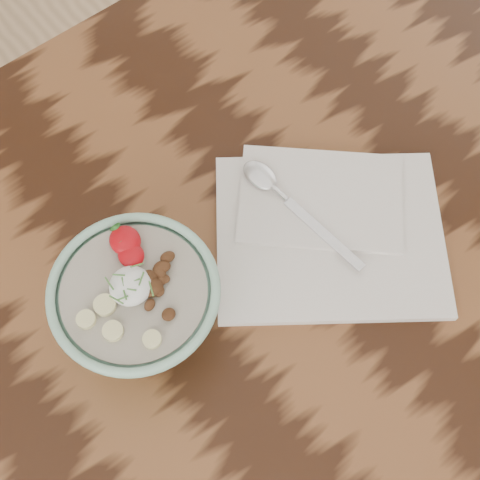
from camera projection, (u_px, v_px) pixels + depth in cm
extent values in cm
cube|color=black|center=(167.00, 320.00, 81.96)|extent=(160.00, 90.00, 4.00)
cylinder|color=#4C2D19|center=(351.00, 53.00, 147.06)|extent=(7.00, 7.00, 71.00)
cylinder|color=#94C8AE|center=(145.00, 319.00, 79.28)|extent=(8.18, 8.18, 1.17)
torus|color=#94C8AE|center=(133.00, 291.00, 70.63)|extent=(18.59, 18.59, 1.07)
cylinder|color=#B7AC97|center=(134.00, 293.00, 71.16)|extent=(15.77, 15.77, 0.97)
ellipsoid|color=white|center=(131.00, 286.00, 70.05)|extent=(4.54, 4.54, 2.50)
ellipsoid|color=#B4080F|center=(131.00, 255.00, 71.66)|extent=(2.80, 3.08, 1.54)
cone|color=#286623|center=(124.00, 245.00, 71.80)|extent=(1.40, 1.03, 1.52)
ellipsoid|color=#B4080F|center=(125.00, 241.00, 72.22)|extent=(3.34, 3.68, 1.84)
cone|color=#286623|center=(117.00, 229.00, 72.45)|extent=(1.40, 1.03, 1.52)
cylinder|color=beige|center=(105.00, 305.00, 69.65)|extent=(2.36, 2.36, 0.70)
cylinder|color=beige|center=(152.00, 339.00, 68.09)|extent=(1.95, 1.95, 0.70)
cylinder|color=beige|center=(113.00, 331.00, 68.46)|extent=(2.18, 2.18, 0.70)
cylinder|color=beige|center=(86.00, 319.00, 68.99)|extent=(2.03, 2.03, 0.70)
ellipsoid|color=#4E2A17|center=(155.00, 287.00, 70.24)|extent=(2.66, 2.66, 1.36)
ellipsoid|color=#4E2A17|center=(169.00, 314.00, 69.12)|extent=(1.76, 1.66, 0.88)
ellipsoid|color=#4E2A17|center=(159.00, 272.00, 70.99)|extent=(1.36, 1.81, 1.04)
ellipsoid|color=#4E2A17|center=(159.00, 291.00, 70.25)|extent=(1.73, 1.71, 0.93)
ellipsoid|color=#4E2A17|center=(168.00, 257.00, 71.74)|extent=(1.86, 1.46, 1.29)
ellipsoid|color=#4E2A17|center=(151.00, 292.00, 70.08)|extent=(2.05, 1.85, 1.23)
ellipsoid|color=#4E2A17|center=(161.00, 280.00, 70.80)|extent=(1.32, 1.47, 0.95)
ellipsoid|color=#4E2A17|center=(164.00, 279.00, 70.82)|extent=(1.72, 1.72, 0.77)
ellipsoid|color=#4E2A17|center=(149.00, 277.00, 70.75)|extent=(2.25, 2.30, 1.34)
ellipsoid|color=#4E2A17|center=(162.00, 267.00, 71.21)|extent=(2.25, 1.99, 1.30)
ellipsoid|color=#4E2A17|center=(150.00, 305.00, 69.55)|extent=(1.75, 1.58, 0.98)
cylinder|color=#497F36|center=(137.00, 265.00, 69.82)|extent=(1.38, 0.69, 0.23)
cylinder|color=#497F36|center=(123.00, 282.00, 69.04)|extent=(0.58, 1.00, 0.22)
cylinder|color=#497F36|center=(141.00, 279.00, 69.19)|extent=(1.33, 1.06, 0.23)
cylinder|color=#497F36|center=(119.00, 275.00, 69.36)|extent=(1.09, 1.03, 0.23)
cylinder|color=#497F36|center=(151.00, 289.00, 68.72)|extent=(0.77, 1.65, 0.24)
cylinder|color=#497F36|center=(116.00, 300.00, 68.21)|extent=(0.80, 1.70, 0.24)
cylinder|color=#497F36|center=(122.00, 298.00, 68.28)|extent=(1.23, 0.50, 0.22)
cylinder|color=#497F36|center=(109.00, 283.00, 68.96)|extent=(0.26, 1.68, 0.24)
cylinder|color=#497F36|center=(135.00, 281.00, 69.08)|extent=(1.21, 0.50, 0.22)
cylinder|color=#497F36|center=(125.00, 295.00, 68.43)|extent=(0.54, 1.10, 0.22)
cylinder|color=#497F36|center=(132.00, 290.00, 68.67)|extent=(0.80, 0.87, 0.21)
cube|color=white|center=(330.00, 235.00, 84.00)|extent=(36.47, 35.38, 1.09)
cube|color=white|center=(321.00, 198.00, 85.23)|extent=(24.87, 24.52, 0.66)
cube|color=silver|center=(324.00, 234.00, 82.53)|extent=(2.40, 12.92, 0.39)
cylinder|color=silver|center=(277.00, 192.00, 84.83)|extent=(1.09, 3.41, 0.78)
ellipsoid|color=silver|center=(260.00, 175.00, 85.69)|extent=(3.88, 5.42, 1.06)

